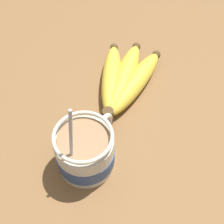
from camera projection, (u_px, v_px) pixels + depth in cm
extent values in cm
cube|color=brown|center=(110.00, 148.00, 55.42)|extent=(129.73, 129.73, 2.79)
cylinder|color=beige|center=(85.00, 152.00, 49.14)|extent=(9.18, 9.18, 7.34)
cylinder|color=navy|center=(85.00, 154.00, 49.70)|extent=(9.38, 9.38, 2.98)
torus|color=beige|center=(104.00, 126.00, 51.39)|extent=(4.99, 0.90, 4.99)
cylinder|color=#997551|center=(83.00, 140.00, 46.11)|extent=(7.98, 7.98, 0.40)
torus|color=beige|center=(83.00, 136.00, 45.24)|extent=(9.18, 9.18, 0.60)
cylinder|color=#B2B2B7|center=(71.00, 148.00, 43.42)|extent=(2.71, 0.50, 15.25)
ellipsoid|color=#B2B2B7|center=(80.00, 166.00, 50.08)|extent=(3.00, 2.00, 0.80)
cylinder|color=#4C381E|center=(108.00, 116.00, 54.45)|extent=(2.00, 2.00, 3.00)
ellipsoid|color=gold|center=(135.00, 83.00, 60.23)|extent=(18.14, 4.06, 3.84)
sphere|color=#4C381E|center=(156.00, 55.00, 64.81)|extent=(1.73, 1.73, 1.73)
ellipsoid|color=gold|center=(124.00, 78.00, 60.98)|extent=(19.02, 8.45, 3.85)
sphere|color=#4C381E|center=(136.00, 47.00, 66.26)|extent=(1.73, 1.73, 1.73)
ellipsoid|color=gold|center=(111.00, 78.00, 61.01)|extent=(17.25, 11.70, 3.71)
sphere|color=#4C381E|center=(114.00, 47.00, 66.23)|extent=(1.67, 1.67, 1.67)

